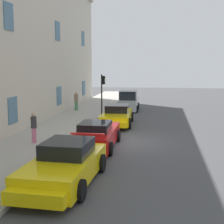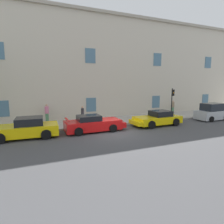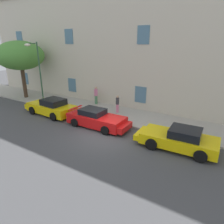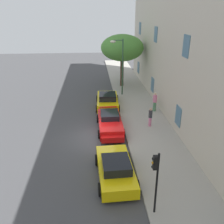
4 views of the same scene
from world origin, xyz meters
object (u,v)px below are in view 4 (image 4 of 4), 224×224
object	(u,v)px
tree_near_kerb	(122,48)
pedestrian_admiring	(150,117)
traffic_light	(156,173)
sportscar_yellow_flank	(110,124)
sportscar_white_middle	(115,167)
sportscar_red_lead	(107,100)
pedestrian_strolling	(155,102)
street_lamp	(119,57)

from	to	relation	value
tree_near_kerb	pedestrian_admiring	distance (m)	12.49
traffic_light	sportscar_yellow_flank	bearing A→B (deg)	-171.38
sportscar_white_middle	traffic_light	distance (m)	3.86
sportscar_yellow_flank	sportscar_white_middle	distance (m)	5.96
sportscar_red_lead	tree_near_kerb	xyz separation A→B (m)	(-6.65, 2.23, 4.18)
sportscar_red_lead	sportscar_yellow_flank	bearing A→B (deg)	-1.38
pedestrian_admiring	pedestrian_strolling	distance (m)	3.44
pedestrian_admiring	pedestrian_strolling	world-z (taller)	pedestrian_strolling
tree_near_kerb	pedestrian_admiring	size ratio (longest dim) A/B	3.92
tree_near_kerb	pedestrian_strolling	distance (m)	9.63
traffic_light	tree_near_kerb	bearing A→B (deg)	177.30
sportscar_yellow_flank	sportscar_white_middle	size ratio (longest dim) A/B	1.01
pedestrian_strolling	traffic_light	bearing A→B (deg)	-13.96
pedestrian_admiring	street_lamp	bearing A→B (deg)	-168.45
sportscar_yellow_flank	traffic_light	bearing A→B (deg)	8.62
tree_near_kerb	street_lamp	xyz separation A→B (m)	(3.44, -0.77, -0.50)
tree_near_kerb	traffic_light	xyz separation A→B (m)	(21.11, -1.00, -2.46)
sportscar_red_lead	tree_near_kerb	size ratio (longest dim) A/B	0.82
sportscar_white_middle	tree_near_kerb	distance (m)	18.69
sportscar_white_middle	pedestrian_admiring	distance (m)	7.11
sportscar_yellow_flank	pedestrian_admiring	xyz separation A→B (m)	(-0.23, 3.32, 0.38)
sportscar_yellow_flank	tree_near_kerb	world-z (taller)	tree_near_kerb
street_lamp	pedestrian_strolling	size ratio (longest dim) A/B	3.41
tree_near_kerb	pedestrian_strolling	size ratio (longest dim) A/B	3.50
sportscar_white_middle	tree_near_kerb	bearing A→B (deg)	172.04
sportscar_white_middle	street_lamp	size ratio (longest dim) A/B	0.80
sportscar_white_middle	pedestrian_admiring	xyz separation A→B (m)	(-6.19, 3.47, 0.36)
sportscar_red_lead	traffic_light	world-z (taller)	traffic_light
tree_near_kerb	pedestrian_admiring	xyz separation A→B (m)	(11.84, 0.95, -3.85)
sportscar_white_middle	tree_near_kerb	world-z (taller)	tree_near_kerb
traffic_light	sportscar_white_middle	bearing A→B (deg)	-153.65
street_lamp	pedestrian_admiring	bearing A→B (deg)	11.55
sportscar_red_lead	pedestrian_strolling	distance (m)	4.79
traffic_light	pedestrian_admiring	bearing A→B (deg)	168.14
sportscar_red_lead	pedestrian_strolling	world-z (taller)	pedestrian_strolling
pedestrian_strolling	sportscar_yellow_flank	bearing A→B (deg)	-52.21
sportscar_white_middle	pedestrian_strolling	bearing A→B (deg)	153.81
tree_near_kerb	traffic_light	distance (m)	21.28
tree_near_kerb	traffic_light	world-z (taller)	tree_near_kerb
sportscar_red_lead	pedestrian_admiring	size ratio (longest dim) A/B	3.20
tree_near_kerb	pedestrian_admiring	world-z (taller)	tree_near_kerb
street_lamp	pedestrian_admiring	distance (m)	9.21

